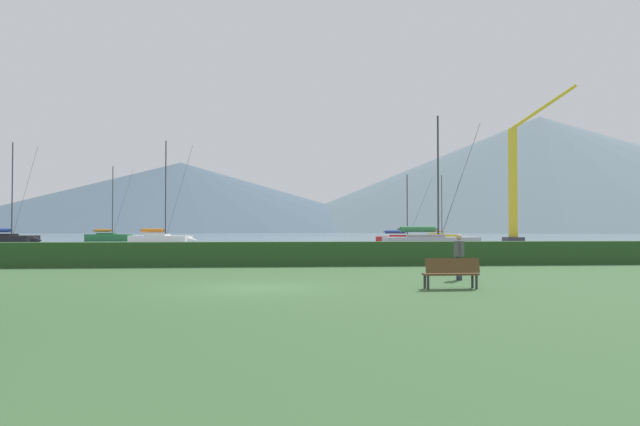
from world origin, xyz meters
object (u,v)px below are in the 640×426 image
sailboat_slip_5 (432,243)px  sailboat_slip_0 (8,239)px  sailboat_slip_7 (109,237)px  person_seated_viewer (459,253)px  dock_crane (516,190)px  sailboat_slip_3 (439,237)px  sailboat_slip_6 (404,240)px  sailboat_slip_1 (161,239)px  park_bench_near_path (451,272)px

sailboat_slip_5 → sailboat_slip_0: bearing=152.0°
sailboat_slip_7 → person_seated_viewer: (28.99, -68.29, 0.36)m
sailboat_slip_7 → dock_crane: bearing=-14.5°
sailboat_slip_3 → sailboat_slip_6: bearing=-111.6°
sailboat_slip_5 → person_seated_viewer: size_ratio=6.53×
sailboat_slip_3 → sailboat_slip_6: (-10.27, -20.90, -0.01)m
sailboat_slip_3 → sailboat_slip_5: sailboat_slip_5 is taller
sailboat_slip_7 → dock_crane: dock_crane is taller
sailboat_slip_0 → sailboat_slip_7: bearing=88.6°
sailboat_slip_6 → sailboat_slip_5: bearing=-88.4°
person_seated_viewer → sailboat_slip_6: bearing=75.3°
sailboat_slip_3 → sailboat_slip_7: 47.91m
sailboat_slip_3 → sailboat_slip_7: size_ratio=0.90×
sailboat_slip_1 → sailboat_slip_3: 41.86m
sailboat_slip_7 → park_bench_near_path: sailboat_slip_7 is taller
sailboat_slip_0 → park_bench_near_path: bearing=-40.6°
sailboat_slip_7 → dock_crane: size_ratio=0.56×
sailboat_slip_0 → sailboat_slip_6: (43.76, -3.83, -0.09)m
sailboat_slip_1 → sailboat_slip_5: (24.33, -20.59, 0.06)m
sailboat_slip_0 → sailboat_slip_7: sailboat_slip_0 is taller
sailboat_slip_0 → sailboat_slip_3: 56.66m
sailboat_slip_1 → park_bench_near_path: bearing=-56.3°
sailboat_slip_5 → sailboat_slip_7: bearing=130.9°
sailboat_slip_5 → sailboat_slip_3: bearing=74.0°
park_bench_near_path → dock_crane: size_ratio=0.09×
sailboat_slip_5 → sailboat_slip_6: 19.59m
sailboat_slip_0 → sailboat_slip_5: (41.46, -23.29, 0.05)m
sailboat_slip_0 → sailboat_slip_1: bearing=7.3°
dock_crane → sailboat_slip_1: bearing=-177.5°
park_bench_near_path → person_seated_viewer: size_ratio=1.03×
person_seated_viewer → sailboat_slip_1: bearing=107.4°
sailboat_slip_6 → park_bench_near_path: 49.13m
sailboat_slip_1 → sailboat_slip_3: (36.89, 19.77, -0.07)m
sailboat_slip_3 → park_bench_near_path: (-20.12, -69.03, -0.05)m
sailboat_slip_5 → dock_crane: dock_crane is taller
park_bench_near_path → sailboat_slip_6: bearing=76.3°
sailboat_slip_0 → sailboat_slip_5: 47.55m
sailboat_slip_0 → person_seated_viewer: 60.23m
sailboat_slip_5 → person_seated_viewer: sailboat_slip_5 is taller
sailboat_slip_1 → sailboat_slip_3: bearing=43.0°
sailboat_slip_1 → sailboat_slip_7: bearing=131.2°
sailboat_slip_0 → sailboat_slip_1: size_ratio=1.00×
sailboat_slip_5 → park_bench_near_path: sailboat_slip_5 is taller
sailboat_slip_0 → sailboat_slip_5: size_ratio=1.06×
sailboat_slip_3 → park_bench_near_path: size_ratio=5.68×
sailboat_slip_1 → dock_crane: (40.93, 1.81, 5.77)m
sailboat_slip_6 → sailboat_slip_7: sailboat_slip_7 is taller
sailboat_slip_0 → sailboat_slip_6: size_ratio=1.45×
sailboat_slip_3 → sailboat_slip_7: (-47.85, 2.32, 0.04)m
sailboat_slip_3 → dock_crane: (4.04, -17.97, 5.84)m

